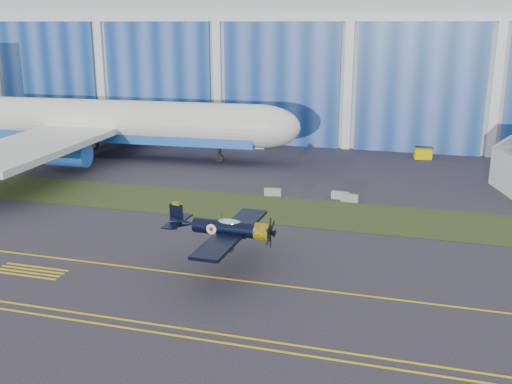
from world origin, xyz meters
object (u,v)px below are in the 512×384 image
(jetliner, at_px, (93,75))
(tug, at_px, (423,154))
(warbird, at_px, (225,228))
(shipping_container, at_px, (248,140))

(jetliner, xyz_separation_m, tug, (48.20, 11.81, -11.55))
(warbird, bearing_deg, jetliner, 133.96)
(shipping_container, relative_size, tug, 2.20)
(warbird, xyz_separation_m, jetliner, (-33.38, 36.33, 8.62))
(tug, bearing_deg, shipping_container, 170.05)
(jetliner, relative_size, shipping_container, 13.27)
(tug, bearing_deg, warbird, -115.78)
(warbird, distance_m, shipping_container, 50.55)
(warbird, height_order, shipping_container, warbird)
(shipping_container, bearing_deg, tug, -12.89)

